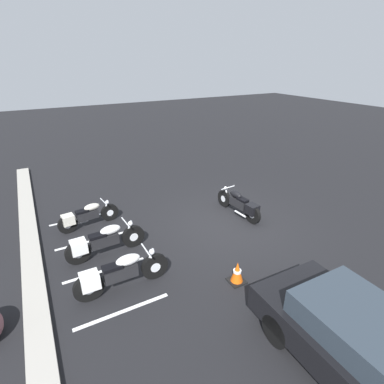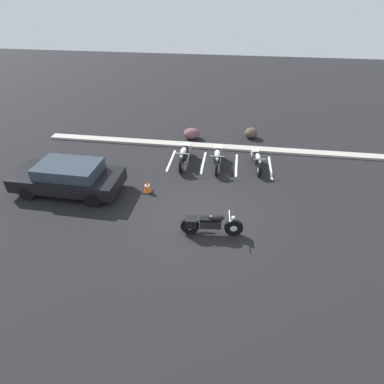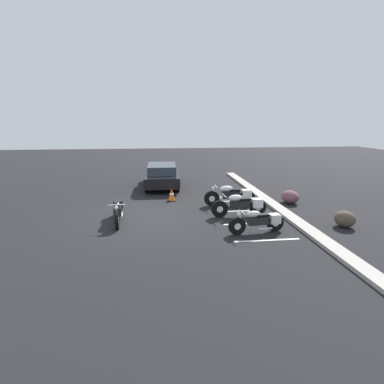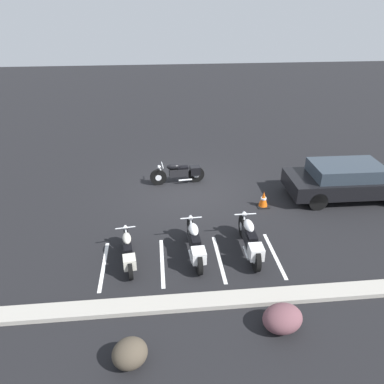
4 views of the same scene
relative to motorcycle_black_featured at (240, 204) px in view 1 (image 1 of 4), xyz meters
The scene contains 12 objects.
ground 0.86m from the motorcycle_black_featured, 113.97° to the left, with size 60.00×60.00×0.00m, color black.
motorcycle_black_featured is the anchor object (origin of this frame).
parked_bike_0 5.00m from the motorcycle_black_featured, 108.64° to the left, with size 0.63×2.26×0.89m.
parked_bike_1 4.73m from the motorcycle_black_featured, 90.73° to the left, with size 0.62×2.21×0.87m.
parked_bike_2 5.13m from the motorcycle_black_featured, 70.12° to the left, with size 0.60×1.96×0.77m.
car_black 6.08m from the motorcycle_black_featured, 163.42° to the left, with size 4.33×1.87×1.29m.
concrete_curb 6.53m from the motorcycle_black_featured, 92.64° to the left, with size 18.00×0.50×0.12m, color #A8A399.
traffic_cone 3.45m from the motorcycle_black_featured, 141.85° to the left, with size 0.40×0.40×0.56m.
stall_line_0 5.40m from the motorcycle_black_featured, 115.25° to the left, with size 0.10×2.10×0.00m, color white.
stall_line_1 4.94m from the motorcycle_black_featured, 98.44° to the left, with size 0.10×2.10×0.00m, color white.
stall_line_2 4.96m from the motorcycle_black_featured, 80.07° to the left, with size 0.10×2.10×0.00m, color white.
stall_line_3 5.46m from the motorcycle_black_featured, 63.51° to the left, with size 0.10×2.10×0.00m, color white.
Camera 1 is at (-6.98, 5.22, 5.04)m, focal length 28.00 mm.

